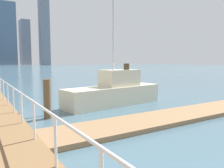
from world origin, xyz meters
The scene contains 9 objects.
ground_plane centered at (0.00, 20.00, 0.00)m, with size 300.00×300.00×0.00m, color #476675.
floating_dock centered at (3.32, 8.16, 0.09)m, with size 13.65×2.00×0.18m, color #93704C.
boardwalk_railing centered at (-3.15, 8.45, 1.25)m, with size 0.06×24.79×1.08m.
dock_piling_1 centered at (3.26, 12.17, 1.21)m, with size 0.34×0.34×2.42m, color #473826.
dock_piling_2 centered at (-1.80, 11.09, 0.88)m, with size 0.32×0.32×1.76m, color brown.
moored_boat_0 centered at (2.51, 12.31, 0.77)m, with size 6.37×2.52×6.30m.
skyline_tower_4 centered at (16.32, 179.41, 22.39)m, with size 12.32×8.92×44.78m, color slate.
skyline_tower_5 centered at (30.04, 188.54, 17.39)m, with size 6.75×12.15×34.79m, color gray.
skyline_tower_6 centered at (41.30, 172.97, 39.05)m, with size 6.51×10.94×78.11m, color slate.
Camera 1 is at (-4.44, 1.34, 2.53)m, focal length 35.48 mm.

